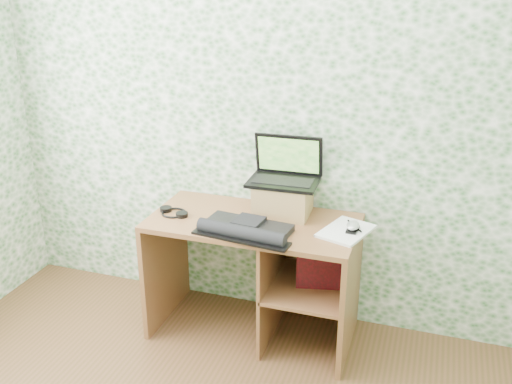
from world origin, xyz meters
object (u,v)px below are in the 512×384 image
(desk, at_px, (267,261))
(laptop, at_px, (285,171))
(riser, at_px, (283,199))
(keyboard, at_px, (245,229))
(notepad, at_px, (346,231))

(desk, height_order, laptop, laptop)
(riser, distance_m, laptop, 0.16)
(riser, xyz_separation_m, laptop, (-0.00, 0.04, 0.16))
(keyboard, relative_size, notepad, 1.76)
(laptop, relative_size, keyboard, 0.73)
(notepad, bearing_deg, laptop, 174.27)
(desk, distance_m, riser, 0.39)
(riser, height_order, keyboard, riser)
(desk, bearing_deg, keyboard, -106.76)
(riser, xyz_separation_m, notepad, (0.40, -0.14, -0.09))
(laptop, xyz_separation_m, notepad, (0.40, -0.18, -0.25))
(desk, bearing_deg, riser, 63.49)
(laptop, bearing_deg, riser, -91.91)
(laptop, distance_m, notepad, 0.50)
(riser, distance_m, keyboard, 0.35)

